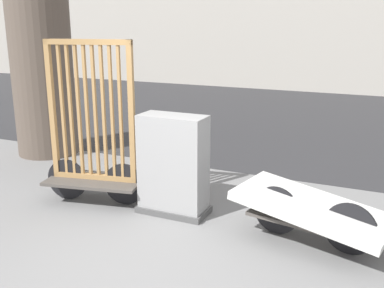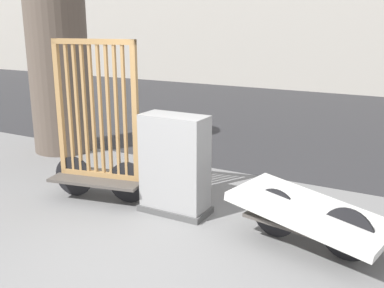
{
  "view_description": "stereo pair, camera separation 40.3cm",
  "coord_description": "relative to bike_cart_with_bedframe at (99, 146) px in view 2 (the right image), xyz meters",
  "views": [
    {
      "loc": [
        2.16,
        -3.45,
        2.4
      ],
      "look_at": [
        0.0,
        1.28,
        0.99
      ],
      "focal_mm": 42.0,
      "sensor_mm": 36.0,
      "label": 1
    },
    {
      "loc": [
        2.52,
        -3.27,
        2.4
      ],
      "look_at": [
        0.0,
        1.28,
        0.99
      ],
      "focal_mm": 42.0,
      "sensor_mm": 36.0,
      "label": 2
    }
  ],
  "objects": [
    {
      "name": "road_strip",
      "position": [
        1.45,
        6.7,
        -0.77
      ],
      "size": [
        56.0,
        9.45,
        0.01
      ],
      "color": "#2D2D30",
      "rests_on": "ground_plane"
    },
    {
      "name": "ground_plane",
      "position": [
        1.45,
        -1.28,
        -0.77
      ],
      "size": [
        60.0,
        60.0,
        0.0
      ],
      "primitive_type": "plane",
      "color": "slate"
    },
    {
      "name": "advertising_column",
      "position": [
        -2.29,
        1.63,
        0.95
      ],
      "size": [
        1.23,
        1.23,
        3.38
      ],
      "color": "brown",
      "rests_on": "ground_plane"
    },
    {
      "name": "bike_cart_with_mattress",
      "position": [
        2.91,
        -0.0,
        -0.38
      ],
      "size": [
        2.23,
        1.17,
        0.57
      ],
      "rotation": [
        0.0,
        0.0,
        -0.19
      ],
      "color": "#4C4742",
      "rests_on": "ground_plane"
    },
    {
      "name": "utility_cabinet",
      "position": [
        1.14,
        0.11,
        -0.17
      ],
      "size": [
        0.91,
        0.46,
        1.29
      ],
      "color": "#4C4C4C",
      "rests_on": "ground_plane"
    },
    {
      "name": "bike_cart_with_bedframe",
      "position": [
        0.0,
        0.0,
        0.0
      ],
      "size": [
        2.03,
        0.9,
        2.2
      ],
      "rotation": [
        0.0,
        0.0,
        0.2
      ],
      "color": "#4C4742",
      "rests_on": "ground_plane"
    }
  ]
}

